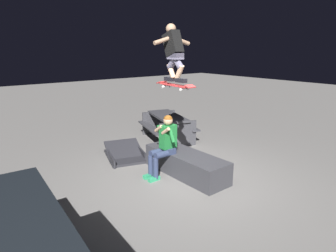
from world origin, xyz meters
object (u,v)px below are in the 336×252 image
skater_airborne (174,50)px  kicker_ramp (125,155)px  person_sitting_on_ledge (164,143)px  ledge_box_main (186,164)px  skateboard (175,85)px  picnic_table_back (168,123)px

skater_airborne → kicker_ramp: (1.53, 0.31, -2.57)m
person_sitting_on_ledge → skater_airborne: skater_airborne is taller
kicker_ramp → ledge_box_main: bearing=-163.1°
skateboard → picnic_table_back: size_ratio=0.51×
picnic_table_back → person_sitting_on_ledge: bearing=140.2°
person_sitting_on_ledge → skateboard: (-0.12, -0.19, 1.21)m
ledge_box_main → skateboard: skateboard is taller
skateboard → person_sitting_on_ledge: bearing=57.1°
ledge_box_main → skater_airborne: skater_airborne is taller
skateboard → kicker_ramp: (1.59, 0.31, -1.88)m
skateboard → skater_airborne: 0.69m
skateboard → picnic_table_back: (2.12, -1.47, -1.45)m
person_sitting_on_ledge → kicker_ramp: size_ratio=0.94×
picnic_table_back → skateboard: bearing=145.3°
kicker_ramp → picnic_table_back: picnic_table_back is taller
person_sitting_on_ledge → kicker_ramp: bearing=4.7°
skater_airborne → kicker_ramp: skater_airborne is taller
kicker_ramp → person_sitting_on_ledge: bearing=-175.3°
ledge_box_main → picnic_table_back: picnic_table_back is taller
person_sitting_on_ledge → picnic_table_back: person_sitting_on_ledge is taller
skateboard → skater_airborne: size_ratio=0.91×
person_sitting_on_ledge → picnic_table_back: 2.60m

